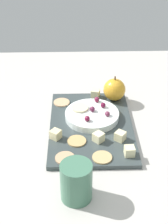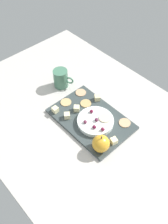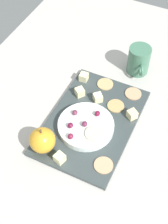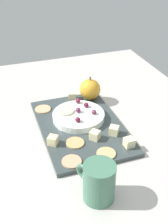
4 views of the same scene
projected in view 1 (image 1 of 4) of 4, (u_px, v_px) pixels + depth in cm
name	position (u px, v px, depth cm)	size (l,w,h in cm)	color
table	(99.00, 143.00, 98.35)	(121.58, 85.52, 4.11)	#B8B4AD
platter	(91.00, 126.00, 100.74)	(36.13, 24.11, 1.29)	#374141
serving_dish	(92.00, 115.00, 102.54)	(16.16, 16.16, 2.06)	white
apple_whole	(114.00, 90.00, 110.40)	(7.17, 7.17, 7.17)	gold
apple_stem	(115.00, 78.00, 108.09)	(0.50, 0.50, 1.20)	brown
cheese_cube_0	(120.00, 136.00, 93.58)	(2.55, 2.55, 2.55)	beige
cheese_cube_1	(129.00, 151.00, 88.28)	(2.55, 2.55, 2.55)	beige
cheese_cube_2	(98.00, 137.00, 93.19)	(2.55, 2.55, 2.55)	beige
cheese_cube_3	(94.00, 93.00, 112.92)	(2.55, 2.55, 2.55)	beige
cheese_cube_4	(56.00, 134.00, 94.23)	(2.55, 2.55, 2.55)	beige
cracker_0	(77.00, 141.00, 93.48)	(5.16, 5.16, 0.40)	tan
cracker_1	(62.00, 102.00, 110.27)	(5.16, 5.16, 0.40)	tan
cracker_2	(101.00, 157.00, 87.83)	(5.16, 5.16, 0.40)	tan
cracker_3	(65.00, 158.00, 87.63)	(5.16, 5.16, 0.40)	tan
grape_0	(107.00, 114.00, 100.15)	(1.72, 1.55, 1.38)	#692B44
grape_1	(87.00, 119.00, 97.93)	(1.72, 1.55, 1.54)	maroon
grape_2	(96.00, 99.00, 106.64)	(1.72, 1.55, 1.63)	maroon
grape_3	(92.00, 109.00, 102.09)	(1.72, 1.55, 1.57)	#612441
grape_4	(103.00, 105.00, 103.98)	(1.72, 1.55, 1.52)	maroon
apple_slice_0	(80.00, 108.00, 103.56)	(5.23, 5.23, 0.60)	beige
cup	(76.00, 181.00, 76.13)	(9.78, 7.23, 9.52)	#43755B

